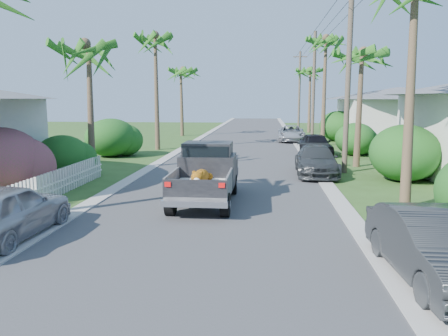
# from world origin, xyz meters

# --- Properties ---
(ground) EXTENTS (120.00, 120.00, 0.00)m
(ground) POSITION_xyz_m (0.00, 0.00, 0.00)
(ground) COLOR #2F4C1C
(ground) RESTS_ON ground
(road) EXTENTS (8.00, 100.00, 0.02)m
(road) POSITION_xyz_m (0.00, 25.00, 0.01)
(road) COLOR #38383A
(road) RESTS_ON ground
(curb_left) EXTENTS (0.60, 100.00, 0.06)m
(curb_left) POSITION_xyz_m (-4.30, 25.00, 0.03)
(curb_left) COLOR #A5A39E
(curb_left) RESTS_ON ground
(curb_right) EXTENTS (0.60, 100.00, 0.06)m
(curb_right) POSITION_xyz_m (4.30, 25.00, 0.03)
(curb_right) COLOR #A5A39E
(curb_right) RESTS_ON ground
(pickup_truck) EXTENTS (1.98, 5.12, 2.06)m
(pickup_truck) POSITION_xyz_m (-0.36, 6.48, 1.01)
(pickup_truck) COLOR black
(pickup_truck) RESTS_ON ground
(parked_car_rn) EXTENTS (1.74, 4.32, 1.39)m
(parked_car_rn) POSITION_xyz_m (5.00, -0.12, 0.70)
(parked_car_rn) COLOR #272A2C
(parked_car_rn) RESTS_ON ground
(parked_car_rm) EXTENTS (2.02, 4.72, 1.36)m
(parked_car_rm) POSITION_xyz_m (4.13, 12.20, 0.68)
(parked_car_rm) COLOR #303335
(parked_car_rm) RESTS_ON ground
(parked_car_rf) EXTENTS (2.09, 4.21, 1.38)m
(parked_car_rf) POSITION_xyz_m (5.00, 20.04, 0.69)
(parked_car_rf) COLOR black
(parked_car_rf) RESTS_ON ground
(parked_car_rd) EXTENTS (2.37, 4.91, 1.35)m
(parked_car_rd) POSITION_xyz_m (3.95, 29.05, 0.67)
(parked_car_rd) COLOR #B1B2B8
(parked_car_rd) RESTS_ON ground
(parked_car_ln) EXTENTS (1.83, 4.32, 1.46)m
(parked_car_ln) POSITION_xyz_m (-4.90, 1.59, 0.73)
(parked_car_ln) COLOR #AAABB1
(parked_car_ln) RESTS_ON ground
(palm_l_b) EXTENTS (4.40, 4.40, 7.40)m
(palm_l_b) POSITION_xyz_m (-6.80, 12.00, 6.15)
(palm_l_b) COLOR brown
(palm_l_b) RESTS_ON ground
(palm_l_c) EXTENTS (4.40, 4.40, 9.20)m
(palm_l_c) POSITION_xyz_m (-6.00, 22.00, 7.91)
(palm_l_c) COLOR brown
(palm_l_c) RESTS_ON ground
(palm_l_d) EXTENTS (4.40, 4.40, 7.70)m
(palm_l_d) POSITION_xyz_m (-6.50, 34.00, 6.44)
(palm_l_d) COLOR brown
(palm_l_d) RESTS_ON ground
(palm_r_b) EXTENTS (4.40, 4.40, 7.20)m
(palm_r_b) POSITION_xyz_m (6.60, 15.00, 5.95)
(palm_r_b) COLOR brown
(palm_r_b) RESTS_ON ground
(palm_r_c) EXTENTS (4.40, 4.40, 9.40)m
(palm_r_c) POSITION_xyz_m (6.20, 26.00, 8.11)
(palm_r_c) COLOR brown
(palm_r_c) RESTS_ON ground
(palm_r_d) EXTENTS (4.40, 4.40, 8.00)m
(palm_r_d) POSITION_xyz_m (6.50, 40.00, 6.74)
(palm_r_d) COLOR brown
(palm_r_d) RESTS_ON ground
(shrub_l_b) EXTENTS (3.00, 3.30, 2.60)m
(shrub_l_b) POSITION_xyz_m (-7.80, 6.00, 1.30)
(shrub_l_b) COLOR #C21B61
(shrub_l_b) RESTS_ON ground
(shrub_l_c) EXTENTS (2.40, 2.64, 2.00)m
(shrub_l_c) POSITION_xyz_m (-7.40, 10.00, 1.00)
(shrub_l_c) COLOR #134319
(shrub_l_c) RESTS_ON ground
(shrub_l_d) EXTENTS (3.20, 3.52, 2.40)m
(shrub_l_d) POSITION_xyz_m (-8.00, 18.00, 1.20)
(shrub_l_d) COLOR #134319
(shrub_l_d) RESTS_ON ground
(shrub_r_b) EXTENTS (3.00, 3.30, 2.50)m
(shrub_r_b) POSITION_xyz_m (7.80, 11.00, 1.25)
(shrub_r_b) COLOR #134319
(shrub_r_b) RESTS_ON ground
(shrub_r_c) EXTENTS (2.60, 2.86, 2.10)m
(shrub_r_c) POSITION_xyz_m (7.50, 20.00, 1.05)
(shrub_r_c) COLOR #134319
(shrub_r_c) RESTS_ON ground
(shrub_r_d) EXTENTS (3.20, 3.52, 2.60)m
(shrub_r_d) POSITION_xyz_m (8.00, 30.00, 1.30)
(shrub_r_d) COLOR #134319
(shrub_r_d) RESTS_ON ground
(picket_fence) EXTENTS (0.10, 11.00, 1.00)m
(picket_fence) POSITION_xyz_m (-6.00, 5.50, 0.50)
(picket_fence) COLOR white
(picket_fence) RESTS_ON ground
(house_right_far) EXTENTS (9.00, 8.00, 4.60)m
(house_right_far) POSITION_xyz_m (13.00, 30.00, 2.12)
(house_right_far) COLOR silver
(house_right_far) RESTS_ON ground
(utility_pole_b) EXTENTS (1.60, 0.26, 9.00)m
(utility_pole_b) POSITION_xyz_m (5.60, 13.00, 4.60)
(utility_pole_b) COLOR brown
(utility_pole_b) RESTS_ON ground
(utility_pole_c) EXTENTS (1.60, 0.26, 9.00)m
(utility_pole_c) POSITION_xyz_m (5.60, 28.00, 4.60)
(utility_pole_c) COLOR brown
(utility_pole_c) RESTS_ON ground
(utility_pole_d) EXTENTS (1.60, 0.26, 9.00)m
(utility_pole_d) POSITION_xyz_m (5.60, 43.00, 4.60)
(utility_pole_d) COLOR brown
(utility_pole_d) RESTS_ON ground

